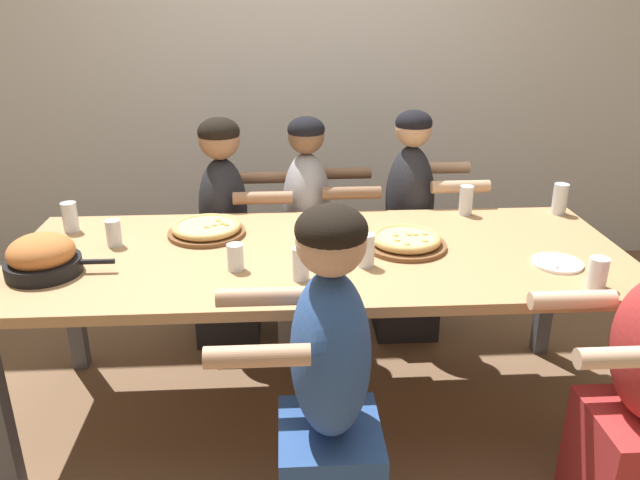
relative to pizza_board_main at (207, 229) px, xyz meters
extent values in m
plane|color=brown|center=(0.47, -0.22, -0.79)|extent=(18.00, 18.00, 0.00)
cube|color=silver|center=(0.47, 1.50, 0.81)|extent=(10.00, 0.06, 3.20)
cube|color=tan|center=(0.47, -0.22, -0.05)|extent=(2.43, 0.96, 0.04)
cube|color=#4C4C51|center=(1.62, -0.64, -0.43)|extent=(0.07, 0.07, 0.72)
cube|color=#4C4C51|center=(-0.68, 0.21, -0.43)|extent=(0.07, 0.07, 0.72)
cube|color=#4C4C51|center=(1.62, 0.21, -0.43)|extent=(0.07, 0.07, 0.72)
cylinder|color=brown|center=(0.00, 0.00, -0.02)|extent=(0.33, 0.33, 0.02)
torus|color=tan|center=(0.00, 0.00, 0.01)|extent=(0.29, 0.29, 0.03)
cylinder|color=#E5C675|center=(0.00, 0.00, 0.00)|extent=(0.25, 0.25, 0.02)
cylinder|color=#E5C166|center=(0.04, 0.05, 0.02)|extent=(0.02, 0.02, 0.01)
cylinder|color=#E5C166|center=(0.09, 0.00, 0.02)|extent=(0.02, 0.02, 0.01)
cylinder|color=#E5C166|center=(0.01, -0.03, 0.02)|extent=(0.02, 0.02, 0.01)
cylinder|color=#E5C166|center=(0.07, 0.01, 0.02)|extent=(0.02, 0.02, 0.01)
cylinder|color=#E5C166|center=(0.03, -0.01, 0.02)|extent=(0.02, 0.02, 0.01)
cylinder|color=brown|center=(0.82, -0.19, -0.02)|extent=(0.33, 0.33, 0.02)
torus|color=tan|center=(0.82, -0.19, 0.01)|extent=(0.28, 0.28, 0.03)
cylinder|color=#E5C675|center=(0.82, -0.19, 0.01)|extent=(0.24, 0.24, 0.03)
cylinder|color=#E5C166|center=(0.86, -0.17, 0.02)|extent=(0.02, 0.02, 0.01)
cylinder|color=#E5C166|center=(0.90, -0.17, 0.02)|extent=(0.02, 0.02, 0.01)
cylinder|color=#E5C166|center=(0.78, -0.23, 0.02)|extent=(0.02, 0.02, 0.01)
cylinder|color=#E5C166|center=(0.78, -0.18, 0.02)|extent=(0.02, 0.02, 0.01)
cylinder|color=#E5C166|center=(0.88, -0.25, 0.02)|extent=(0.02, 0.02, 0.01)
cylinder|color=#E5C166|center=(0.83, -0.17, 0.02)|extent=(0.02, 0.02, 0.01)
cylinder|color=#E5C166|center=(0.81, -0.27, 0.02)|extent=(0.02, 0.02, 0.01)
cylinder|color=black|center=(-0.55, -0.36, 0.00)|extent=(0.27, 0.27, 0.06)
cylinder|color=black|center=(-0.36, -0.36, 0.02)|extent=(0.12, 0.02, 0.02)
ellipsoid|color=#C17038|center=(-0.55, -0.36, 0.06)|extent=(0.24, 0.24, 0.13)
cylinder|color=white|center=(1.36, -0.40, -0.02)|extent=(0.19, 0.19, 0.01)
cube|color=#B7B7BC|center=(1.36, -0.40, -0.01)|extent=(0.06, 0.13, 0.01)
cylinder|color=white|center=(0.48, 0.06, -0.02)|extent=(0.18, 0.18, 0.01)
cube|color=#B7B7BC|center=(0.48, 0.06, -0.01)|extent=(0.13, 0.01, 0.01)
cylinder|color=silver|center=(0.45, -0.21, 0.03)|extent=(0.07, 0.07, 0.11)
cylinder|color=black|center=(0.45, -0.21, 0.01)|extent=(0.06, 0.06, 0.06)
cylinder|color=silver|center=(0.15, -0.37, 0.03)|extent=(0.06, 0.06, 0.10)
cylinder|color=silver|center=(0.15, -0.37, 0.01)|extent=(0.05, 0.05, 0.07)
cylinder|color=silver|center=(-0.59, 0.08, 0.04)|extent=(0.07, 0.07, 0.13)
cylinder|color=silver|center=(-0.59, 0.08, 0.01)|extent=(0.06, 0.06, 0.08)
cylinder|color=silver|center=(0.39, -0.47, 0.04)|extent=(0.06, 0.06, 0.12)
cylinder|color=black|center=(0.39, -0.47, 0.02)|extent=(0.05, 0.05, 0.09)
cylinder|color=silver|center=(1.42, -0.59, 0.03)|extent=(0.07, 0.07, 0.11)
cylinder|color=black|center=(1.42, -0.59, 0.02)|extent=(0.06, 0.06, 0.08)
cylinder|color=silver|center=(1.61, 0.18, 0.05)|extent=(0.07, 0.07, 0.14)
cylinder|color=silver|center=(1.61, 0.18, 0.02)|extent=(0.06, 0.06, 0.10)
cylinder|color=silver|center=(1.17, 0.19, 0.04)|extent=(0.06, 0.06, 0.14)
cylinder|color=black|center=(1.17, 0.19, 0.01)|extent=(0.05, 0.05, 0.07)
cylinder|color=silver|center=(-0.36, -0.10, 0.03)|extent=(0.06, 0.06, 0.11)
cylinder|color=black|center=(-0.36, -0.10, 0.00)|extent=(0.05, 0.05, 0.06)
cylinder|color=silver|center=(0.63, -0.36, 0.04)|extent=(0.06, 0.06, 0.13)
cylinder|color=black|center=(0.63, -0.36, 0.01)|extent=(0.06, 0.06, 0.06)
cube|color=#232328|center=(0.03, 0.49, -0.55)|extent=(0.32, 0.34, 0.47)
ellipsoid|color=#232328|center=(0.03, 0.49, -0.07)|extent=(0.24, 0.36, 0.50)
sphere|color=#9E7051|center=(0.03, 0.49, 0.28)|extent=(0.20, 0.20, 0.20)
ellipsoid|color=black|center=(0.03, 0.49, 0.31)|extent=(0.20, 0.20, 0.14)
cylinder|color=#9E7051|center=(0.23, 0.66, 0.03)|extent=(0.28, 0.06, 0.06)
cylinder|color=#9E7051|center=(0.23, 0.32, 0.03)|extent=(0.28, 0.06, 0.06)
ellipsoid|color=#2D5193|center=(0.46, -0.92, -0.06)|extent=(0.24, 0.36, 0.53)
sphere|color=tan|center=(0.46, -0.92, 0.30)|extent=(0.20, 0.20, 0.20)
ellipsoid|color=black|center=(0.46, -0.92, 0.34)|extent=(0.20, 0.20, 0.14)
cylinder|color=tan|center=(0.25, -1.09, 0.05)|extent=(0.28, 0.06, 0.06)
cylinder|color=tan|center=(0.25, -0.75, 0.05)|extent=(0.28, 0.06, 0.06)
cube|color=#232328|center=(0.97, 0.49, -0.55)|extent=(0.32, 0.34, 0.47)
ellipsoid|color=#232328|center=(0.97, 0.49, -0.05)|extent=(0.24, 0.36, 0.55)
sphere|color=tan|center=(0.97, 0.49, 0.31)|extent=(0.18, 0.18, 0.18)
ellipsoid|color=black|center=(0.97, 0.49, 0.35)|extent=(0.18, 0.18, 0.12)
cylinder|color=tan|center=(1.18, 0.66, 0.07)|extent=(0.28, 0.06, 0.06)
cylinder|color=tan|center=(1.18, 0.32, 0.07)|extent=(0.28, 0.06, 0.06)
cube|color=#99999E|center=(0.45, 0.49, -0.55)|extent=(0.32, 0.34, 0.47)
ellipsoid|color=#99999E|center=(0.45, 0.49, -0.06)|extent=(0.24, 0.36, 0.53)
sphere|color=brown|center=(0.45, 0.49, 0.29)|extent=(0.18, 0.18, 0.18)
ellipsoid|color=black|center=(0.45, 0.49, 0.32)|extent=(0.18, 0.18, 0.12)
cylinder|color=brown|center=(0.65, 0.66, 0.05)|extent=(0.28, 0.06, 0.06)
cylinder|color=brown|center=(0.65, 0.32, 0.05)|extent=(0.28, 0.06, 0.06)
cube|color=#B22D2D|center=(1.46, -0.92, -0.55)|extent=(0.32, 0.34, 0.47)
cylinder|color=beige|center=(1.26, -1.09, 0.01)|extent=(0.28, 0.06, 0.06)
cylinder|color=beige|center=(1.26, -0.75, 0.01)|extent=(0.28, 0.06, 0.06)
camera|label=1|loc=(0.33, -2.50, 0.94)|focal=35.00mm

